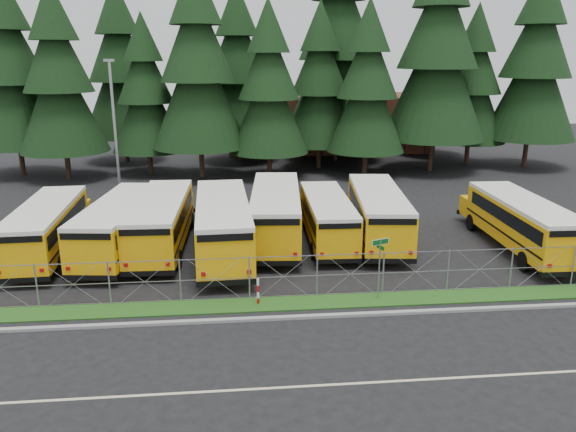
# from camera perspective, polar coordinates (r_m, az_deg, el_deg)

# --- Properties ---
(ground) EXTENTS (120.00, 120.00, 0.00)m
(ground) POSITION_cam_1_polar(r_m,az_deg,el_deg) (26.49, 4.78, -7.16)
(ground) COLOR black
(ground) RESTS_ON ground
(curb) EXTENTS (50.00, 0.25, 0.12)m
(curb) POSITION_cam_1_polar(r_m,az_deg,el_deg) (23.70, 6.12, -9.96)
(curb) COLOR gray
(curb) RESTS_ON ground
(grass_verge) EXTENTS (50.00, 1.40, 0.06)m
(grass_verge) POSITION_cam_1_polar(r_m,az_deg,el_deg) (24.95, 5.47, -8.62)
(grass_verge) COLOR #1E4C15
(grass_verge) RESTS_ON ground
(road_lane_line) EXTENTS (50.00, 0.12, 0.01)m
(road_lane_line) POSITION_cam_1_polar(r_m,az_deg,el_deg) (19.56, 9.10, -16.33)
(road_lane_line) COLOR beige
(road_lane_line) RESTS_ON ground
(chainlink_fence) EXTENTS (44.00, 0.10, 2.00)m
(chainlink_fence) POSITION_cam_1_polar(r_m,az_deg,el_deg) (25.20, 5.23, -5.96)
(chainlink_fence) COLOR #979A9F
(chainlink_fence) RESTS_ON ground
(brick_building) EXTENTS (22.00, 10.00, 6.00)m
(brick_building) POSITION_cam_1_polar(r_m,az_deg,el_deg) (65.21, 3.80, 9.51)
(brick_building) COLOR brown
(brick_building) RESTS_ON ground
(bus_0) EXTENTS (3.00, 10.92, 2.84)m
(bus_0) POSITION_cam_1_polar(r_m,az_deg,el_deg) (32.66, -23.14, -1.26)
(bus_0) COLOR #F5BA07
(bus_0) RESTS_ON ground
(bus_1) EXTENTS (3.90, 11.32, 2.91)m
(bus_1) POSITION_cam_1_polar(r_m,az_deg,el_deg) (31.75, -16.53, -1.02)
(bus_1) COLOR #F5BA07
(bus_1) RESTS_ON ground
(bus_2) EXTENTS (2.96, 11.30, 2.95)m
(bus_2) POSITION_cam_1_polar(r_m,az_deg,el_deg) (31.74, -12.65, -0.70)
(bus_2) COLOR #F5BA07
(bus_2) RESTS_ON ground
(bus_3) EXTENTS (3.27, 11.97, 3.11)m
(bus_3) POSITION_cam_1_polar(r_m,az_deg,el_deg) (30.25, -6.64, -1.08)
(bus_3) COLOR #F5BA07
(bus_3) RESTS_ON ground
(bus_4) EXTENTS (3.78, 11.92, 3.07)m
(bus_4) POSITION_cam_1_polar(r_m,az_deg,el_deg) (32.40, -1.24, 0.16)
(bus_4) COLOR #F5BA07
(bus_4) RESTS_ON ground
(bus_5) EXTENTS (2.67, 10.24, 2.67)m
(bus_5) POSITION_cam_1_polar(r_m,az_deg,el_deg) (32.31, 3.93, -0.30)
(bus_5) COLOR #F5BA07
(bus_5) RESTS_ON ground
(bus_6) EXTENTS (3.93, 11.54, 2.97)m
(bus_6) POSITION_cam_1_polar(r_m,az_deg,el_deg) (32.99, 9.03, 0.15)
(bus_6) COLOR #F5BA07
(bus_6) RESTS_ON ground
(bus_east) EXTENTS (2.87, 11.13, 2.90)m
(bus_east) POSITION_cam_1_polar(r_m,az_deg,el_deg) (33.36, 22.40, -0.77)
(bus_east) COLOR #F5BA07
(bus_east) RESTS_ON ground
(street_sign) EXTENTS (0.80, 0.53, 2.81)m
(street_sign) POSITION_cam_1_polar(r_m,az_deg,el_deg) (24.65, 9.31, -4.04)
(street_sign) COLOR #979A9F
(street_sign) RESTS_ON ground
(striped_bollard) EXTENTS (0.11, 0.11, 1.20)m
(striped_bollard) POSITION_cam_1_polar(r_m,az_deg,el_deg) (24.40, -3.06, -7.69)
(striped_bollard) COLOR #B20C0C
(striped_bollard) RESTS_ON ground
(light_standard) EXTENTS (0.70, 0.35, 10.14)m
(light_standard) POSITION_cam_1_polar(r_m,az_deg,el_deg) (41.99, -17.19, 8.64)
(light_standard) COLOR #979A9F
(light_standard) RESTS_ON ground
(conifer_0) EXTENTS (7.97, 7.97, 17.62)m
(conifer_0) POSITION_cam_1_polar(r_m,az_deg,el_deg) (55.18, -26.36, 12.80)
(conifer_0) COLOR black
(conifer_0) RESTS_ON ground
(conifer_1) EXTENTS (7.42, 7.42, 16.40)m
(conifer_1) POSITION_cam_1_polar(r_m,az_deg,el_deg) (51.64, -22.26, 12.46)
(conifer_1) COLOR black
(conifer_1) RESTS_ON ground
(conifer_2) EXTENTS (6.34, 6.34, 14.02)m
(conifer_2) POSITION_cam_1_polar(r_m,az_deg,el_deg) (51.77, -14.26, 11.82)
(conifer_2) COLOR black
(conifer_2) RESTS_ON ground
(conifer_3) EXTENTS (8.21, 8.21, 18.15)m
(conifer_3) POSITION_cam_1_polar(r_m,az_deg,el_deg) (49.33, -9.14, 14.32)
(conifer_3) COLOR black
(conifer_3) RESTS_ON ground
(conifer_4) EXTENTS (6.79, 6.79, 15.01)m
(conifer_4) POSITION_cam_1_polar(r_m,az_deg,el_deg) (48.70, -1.96, 12.64)
(conifer_4) COLOR black
(conifer_4) RESTS_ON ground
(conifer_5) EXTENTS (6.88, 6.88, 15.22)m
(conifer_5) POSITION_cam_1_polar(r_m,az_deg,el_deg) (52.96, 3.23, 13.01)
(conifer_5) COLOR black
(conifer_5) RESTS_ON ground
(conifer_6) EXTENTS (6.82, 6.82, 15.08)m
(conifer_6) POSITION_cam_1_polar(r_m,az_deg,el_deg) (49.83, 8.07, 12.61)
(conifer_6) COLOR black
(conifer_6) RESTS_ON ground
(conifer_7) EXTENTS (9.22, 9.22, 20.40)m
(conifer_7) POSITION_cam_1_polar(r_m,az_deg,el_deg) (53.14, 14.93, 15.33)
(conifer_7) COLOR black
(conifer_7) RESTS_ON ground
(conifer_8) EXTENTS (6.84, 6.84, 15.12)m
(conifer_8) POSITION_cam_1_polar(r_m,az_deg,el_deg) (57.59, 18.27, 12.45)
(conifer_8) COLOR black
(conifer_8) RESTS_ON ground
(conifer_9) EXTENTS (8.36, 8.36, 18.49)m
(conifer_9) POSITION_cam_1_polar(r_m,az_deg,el_deg) (58.20, 23.82, 13.61)
(conifer_9) COLOR black
(conifer_9) RESTS_ON ground
(conifer_10) EXTENTS (7.88, 7.88, 17.44)m
(conifer_10) POSITION_cam_1_polar(r_m,az_deg,el_deg) (58.70, -16.65, 13.77)
(conifer_10) COLOR black
(conifer_10) RESTS_ON ground
(conifer_11) EXTENTS (7.79, 7.79, 17.22)m
(conifer_11) POSITION_cam_1_polar(r_m,az_deg,el_deg) (56.59, -5.12, 14.19)
(conifer_11) COLOR black
(conifer_11) RESTS_ON ground
(conifer_12) EXTENTS (9.90, 9.90, 21.90)m
(conifer_12) POSITION_cam_1_polar(r_m,az_deg,el_deg) (57.12, 5.06, 16.55)
(conifer_12) COLOR black
(conifer_12) RESTS_ON ground
(conifer_13) EXTENTS (7.08, 7.08, 15.67)m
(conifer_13) POSITION_cam_1_polar(r_m,az_deg,el_deg) (62.00, 14.97, 13.17)
(conifer_13) COLOR black
(conifer_13) RESTS_ON ground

